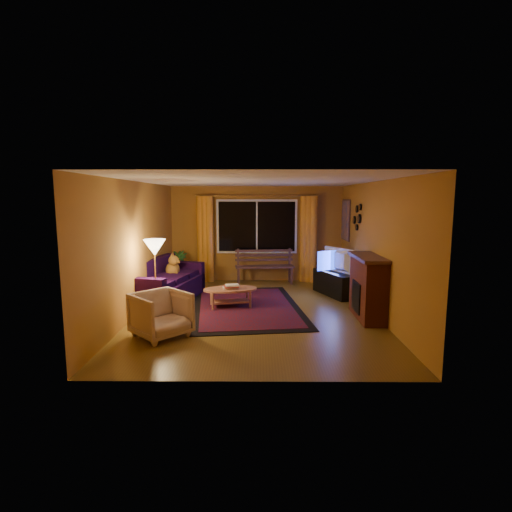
{
  "coord_description": "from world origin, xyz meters",
  "views": [
    {
      "loc": [
        0.06,
        -7.53,
        2.18
      ],
      "look_at": [
        0.0,
        0.3,
        1.05
      ],
      "focal_mm": 28.0,
      "sensor_mm": 36.0,
      "label": 1
    }
  ],
  "objects_px": {
    "bench": "(265,275)",
    "armchair": "(161,312)",
    "sofa": "(166,281)",
    "tv_console": "(335,284)",
    "coffee_table": "(230,298)",
    "floor_lamp": "(156,279)"
  },
  "relations": [
    {
      "from": "coffee_table",
      "to": "floor_lamp",
      "type": "bearing_deg",
      "value": -154.15
    },
    {
      "from": "bench",
      "to": "coffee_table",
      "type": "height_order",
      "value": "bench"
    },
    {
      "from": "bench",
      "to": "tv_console",
      "type": "height_order",
      "value": "tv_console"
    },
    {
      "from": "sofa",
      "to": "armchair",
      "type": "bearing_deg",
      "value": -65.91
    },
    {
      "from": "sofa",
      "to": "armchair",
      "type": "xyz_separation_m",
      "value": [
        0.43,
        -2.18,
        -0.05
      ]
    },
    {
      "from": "sofa",
      "to": "floor_lamp",
      "type": "distance_m",
      "value": 1.12
    },
    {
      "from": "sofa",
      "to": "floor_lamp",
      "type": "bearing_deg",
      "value": -73.04
    },
    {
      "from": "sofa",
      "to": "tv_console",
      "type": "height_order",
      "value": "sofa"
    },
    {
      "from": "bench",
      "to": "floor_lamp",
      "type": "distance_m",
      "value": 3.58
    },
    {
      "from": "bench",
      "to": "coffee_table",
      "type": "xyz_separation_m",
      "value": [
        -0.72,
        -2.25,
        -0.03
      ]
    },
    {
      "from": "armchair",
      "to": "tv_console",
      "type": "xyz_separation_m",
      "value": [
        3.27,
        2.79,
        -0.13
      ]
    },
    {
      "from": "bench",
      "to": "sofa",
      "type": "bearing_deg",
      "value": -144.78
    },
    {
      "from": "bench",
      "to": "sofa",
      "type": "relative_size",
      "value": 0.68
    },
    {
      "from": "floor_lamp",
      "to": "armchair",
      "type": "bearing_deg",
      "value": -72.09
    },
    {
      "from": "floor_lamp",
      "to": "coffee_table",
      "type": "xyz_separation_m",
      "value": [
        1.33,
        0.64,
        -0.52
      ]
    },
    {
      "from": "tv_console",
      "to": "bench",
      "type": "bearing_deg",
      "value": 121.96
    },
    {
      "from": "armchair",
      "to": "coffee_table",
      "type": "height_order",
      "value": "armchair"
    },
    {
      "from": "floor_lamp",
      "to": "bench",
      "type": "bearing_deg",
      "value": 54.73
    },
    {
      "from": "coffee_table",
      "to": "sofa",
      "type": "bearing_deg",
      "value": 162.79
    },
    {
      "from": "bench",
      "to": "armchair",
      "type": "distance_m",
      "value": 4.34
    },
    {
      "from": "coffee_table",
      "to": "tv_console",
      "type": "height_order",
      "value": "tv_console"
    },
    {
      "from": "floor_lamp",
      "to": "coffee_table",
      "type": "distance_m",
      "value": 1.57
    }
  ]
}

